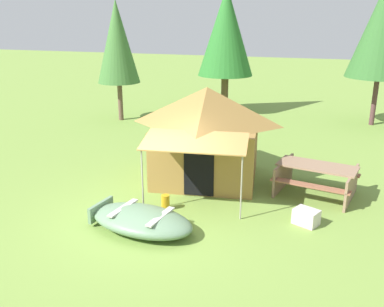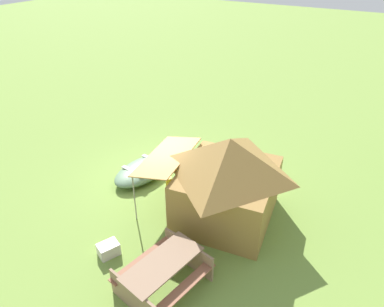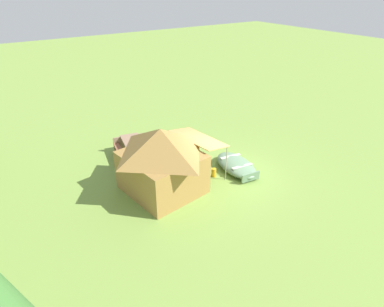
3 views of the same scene
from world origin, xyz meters
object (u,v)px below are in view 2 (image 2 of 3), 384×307
Objects in this scene: canvas_cabin_tent at (227,178)px; cooler_box at (109,249)px; beached_rowboat at (144,170)px; fuel_can at (169,182)px; picnic_table at (163,271)px.

cooler_box is (2.87, -1.94, -1.17)m from canvas_cabin_tent.
fuel_can is (0.12, 1.11, -0.06)m from beached_rowboat.
beached_rowboat is 3.62m from cooler_box.
fuel_can is at bearing 83.95° from beached_rowboat.
picnic_table is 1.81m from cooler_box.
beached_rowboat is at bearing -157.46° from cooler_box.
beached_rowboat is 0.61× the size of canvas_cabin_tent.
fuel_can is (-3.33, -2.05, -0.32)m from picnic_table.
canvas_cabin_tent is at bearing 81.96° from beached_rowboat.
canvas_cabin_tent reaches higher than fuel_can.
canvas_cabin_tent is at bearing 145.87° from cooler_box.
canvas_cabin_tent is 11.17× the size of fuel_can.
beached_rowboat is at bearing -98.04° from canvas_cabin_tent.
beached_rowboat reaches higher than cooler_box.
cooler_box is (3.34, 1.39, -0.07)m from beached_rowboat.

